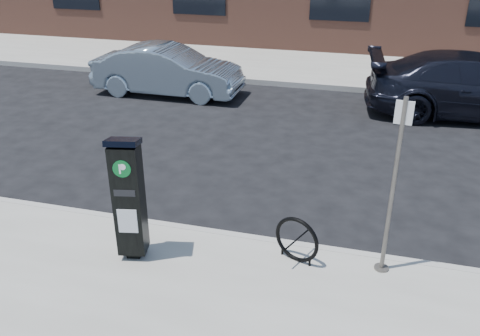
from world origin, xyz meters
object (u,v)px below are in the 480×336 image
(bike_rack, at_px, (297,240))
(car_silver, at_px, (168,70))
(parking_kiosk, at_px, (129,198))
(car_dark, at_px, (477,86))
(sign_pole, at_px, (393,190))

(bike_rack, bearing_deg, car_silver, 146.00)
(parking_kiosk, bearing_deg, car_dark, 43.79)
(bike_rack, distance_m, car_dark, 7.79)
(parking_kiosk, relative_size, car_dark, 0.34)
(parking_kiosk, xyz_separation_m, car_silver, (-2.54, 7.32, -0.38))
(car_silver, bearing_deg, car_dark, -87.60)
(sign_pole, distance_m, car_dark, 7.34)
(bike_rack, height_order, car_silver, car_silver)
(bike_rack, xyz_separation_m, car_dark, (3.09, 7.15, 0.28))
(parking_kiosk, bearing_deg, sign_pole, -1.98)
(bike_rack, bearing_deg, parking_kiosk, -145.84)
(parking_kiosk, distance_m, bike_rack, 2.23)
(car_dark, bearing_deg, car_silver, 87.30)
(sign_pole, bearing_deg, car_dark, 79.86)
(bike_rack, xyz_separation_m, car_silver, (-4.65, 6.86, 0.19))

